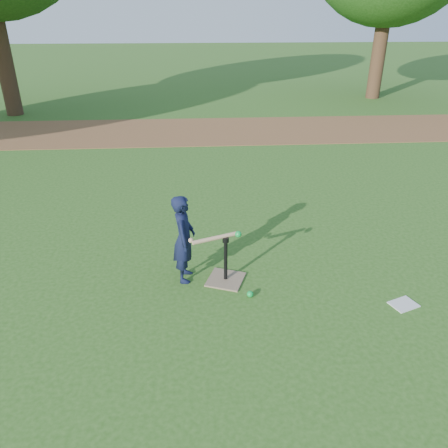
{
  "coord_description": "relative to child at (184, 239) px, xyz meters",
  "views": [
    {
      "loc": [
        -0.28,
        -4.54,
        3.13
      ],
      "look_at": [
        0.06,
        0.39,
        0.65
      ],
      "focal_mm": 35.0,
      "sensor_mm": 36.0,
      "label": 1
    }
  ],
  "objects": [
    {
      "name": "ground",
      "position": [
        0.45,
        -0.18,
        -0.57
      ],
      "size": [
        80.0,
        80.0,
        0.0
      ],
      "primitive_type": "plane",
      "color": "#285116",
      "rests_on": "ground"
    },
    {
      "name": "batting_tee",
      "position": [
        0.51,
        -0.09,
        -0.46
      ],
      "size": [
        0.55,
        0.55,
        0.61
      ],
      "color": "#7E6750",
      "rests_on": "ground"
    },
    {
      "name": "wiffle_ball_ground",
      "position": [
        0.77,
        -0.47,
        -0.53
      ],
      "size": [
        0.08,
        0.08,
        0.08
      ],
      "primitive_type": "sphere",
      "color": "#0D9636",
      "rests_on": "ground"
    },
    {
      "name": "child",
      "position": [
        0.0,
        0.0,
        0.0
      ],
      "size": [
        0.3,
        0.43,
        1.14
      ],
      "primitive_type": "imported",
      "rotation": [
        0.0,
        0.0,
        1.5
      ],
      "color": "black",
      "rests_on": "ground"
    },
    {
      "name": "dirt_strip",
      "position": [
        0.45,
        7.32,
        -0.56
      ],
      "size": [
        24.0,
        3.0,
        0.01
      ],
      "primitive_type": "cube",
      "color": "brown",
      "rests_on": "ground"
    },
    {
      "name": "clipboard",
      "position": [
        2.55,
        -0.74,
        -0.56
      ],
      "size": [
        0.36,
        0.32,
        0.01
      ],
      "primitive_type": "cube",
      "rotation": [
        0.0,
        0.0,
        0.37
      ],
      "color": "silver",
      "rests_on": "ground"
    },
    {
      "name": "swing_action",
      "position": [
        0.41,
        -0.12,
        0.07
      ],
      "size": [
        0.64,
        0.26,
        0.12
      ],
      "color": "tan",
      "rests_on": "ground"
    }
  ]
}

